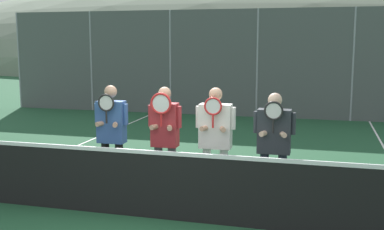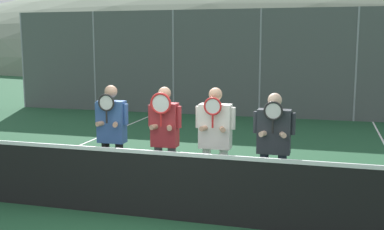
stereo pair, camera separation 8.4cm
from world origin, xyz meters
name	(u,v)px [view 1 (the left image)]	position (x,y,z in m)	size (l,w,h in m)	color
ground_plane	(164,219)	(0.00, 0.00, 0.00)	(120.00, 120.00, 0.00)	#1E4C2D
hill_distant	(304,64)	(0.00, 48.23, 0.00)	(97.64, 54.24, 18.99)	slate
clubhouse_building	(278,56)	(-0.02, 16.96, 1.78)	(15.30, 5.50, 3.51)	beige
fence_back	(257,64)	(0.00, 9.55, 1.76)	(17.84, 0.06, 3.51)	gray
tennis_net	(164,184)	(0.00, 0.00, 0.51)	(9.51, 0.09, 1.08)	gray
court_line_left_sideline	(55,155)	(-3.53, 3.00, 0.00)	(0.05, 16.00, 0.01)	white
player_leftmost	(112,131)	(-1.18, 0.87, 1.05)	(0.58, 0.34, 1.79)	black
player_center_left	(165,134)	(-0.26, 0.82, 1.05)	(0.54, 0.34, 1.79)	#56565B
player_center_right	(215,135)	(0.53, 0.90, 1.06)	(0.62, 0.34, 1.79)	white
player_rightmost	(274,140)	(1.41, 0.92, 1.03)	(0.62, 0.34, 1.73)	#232838
car_far_left	(149,80)	(-4.78, 12.31, 0.89)	(4.24, 2.02, 1.74)	silver
car_left_of_center	(277,81)	(0.36, 12.76, 0.93)	(4.57, 1.91, 1.83)	maroon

